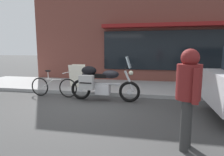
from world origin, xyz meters
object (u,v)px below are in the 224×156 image
object	(u,v)px
touring_motorcycle	(100,82)
parked_bicycle	(53,86)
sandwich_board_sign	(77,76)
pedestrian_walking	(189,87)

from	to	relation	value
touring_motorcycle	parked_bicycle	xyz separation A→B (m)	(-1.70, 0.19, -0.25)
sandwich_board_sign	touring_motorcycle	bearing A→B (deg)	-46.38
pedestrian_walking	sandwich_board_sign	world-z (taller)	pedestrian_walking
touring_motorcycle	pedestrian_walking	world-z (taller)	pedestrian_walking
parked_bicycle	sandwich_board_sign	world-z (taller)	sandwich_board_sign
parked_bicycle	touring_motorcycle	bearing A→B (deg)	-6.43
pedestrian_walking	sandwich_board_sign	size ratio (longest dim) A/B	1.83
touring_motorcycle	sandwich_board_sign	world-z (taller)	touring_motorcycle
pedestrian_walking	parked_bicycle	bearing A→B (deg)	144.09
pedestrian_walking	sandwich_board_sign	xyz separation A→B (m)	(-3.46, 3.97, -0.45)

